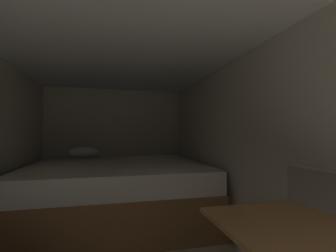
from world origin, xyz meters
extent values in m
cube|color=beige|center=(0.00, 4.27, 1.00)|extent=(2.56, 0.05, 2.01)
cube|color=beige|center=(1.26, 1.92, 1.00)|extent=(0.05, 4.66, 2.01)
cube|color=white|center=(0.00, 1.92, 2.03)|extent=(2.56, 4.66, 0.05)
cube|color=olive|center=(0.00, 3.15, 0.26)|extent=(2.34, 2.08, 0.51)
cube|color=white|center=(0.00, 3.15, 0.64)|extent=(2.30, 2.04, 0.26)
ellipsoid|color=white|center=(-0.53, 4.01, 0.87)|extent=(0.48, 0.28, 0.19)
cube|color=olive|center=(0.72, 0.70, 0.76)|extent=(0.62, 0.67, 0.02)
camera|label=1|loc=(-0.09, -0.25, 1.21)|focal=25.34mm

